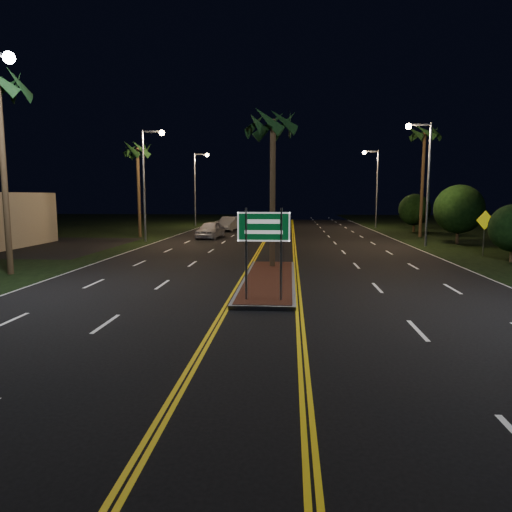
# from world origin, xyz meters

# --- Properties ---
(ground) EXTENTS (120.00, 120.00, 0.00)m
(ground) POSITION_xyz_m (0.00, 0.00, 0.00)
(ground) COLOR black
(ground) RESTS_ON ground
(median_island) EXTENTS (2.25, 10.25, 0.17)m
(median_island) POSITION_xyz_m (0.00, 7.00, 0.08)
(median_island) COLOR gray
(median_island) RESTS_ON ground
(highway_sign) EXTENTS (1.80, 0.08, 3.20)m
(highway_sign) POSITION_xyz_m (0.00, 2.80, 2.40)
(highway_sign) COLOR gray
(highway_sign) RESTS_ON ground
(streetlight_left_mid) EXTENTS (1.91, 0.44, 9.00)m
(streetlight_left_mid) POSITION_xyz_m (-10.61, 24.00, 5.66)
(streetlight_left_mid) COLOR gray
(streetlight_left_mid) RESTS_ON ground
(streetlight_left_far) EXTENTS (1.91, 0.44, 9.00)m
(streetlight_left_far) POSITION_xyz_m (-10.61, 44.00, 5.66)
(streetlight_left_far) COLOR gray
(streetlight_left_far) RESTS_ON ground
(streetlight_right_mid) EXTENTS (1.91, 0.44, 9.00)m
(streetlight_right_mid) POSITION_xyz_m (10.61, 22.00, 5.66)
(streetlight_right_mid) COLOR gray
(streetlight_right_mid) RESTS_ON ground
(streetlight_right_far) EXTENTS (1.91, 0.44, 9.00)m
(streetlight_right_far) POSITION_xyz_m (10.61, 42.00, 5.66)
(streetlight_right_far) COLOR gray
(streetlight_right_far) RESTS_ON ground
(palm_median) EXTENTS (2.40, 2.40, 8.30)m
(palm_median) POSITION_xyz_m (0.00, 10.50, 7.28)
(palm_median) COLOR #382819
(palm_median) RESTS_ON ground
(palm_left_far) EXTENTS (2.40, 2.40, 8.80)m
(palm_left_far) POSITION_xyz_m (-12.80, 28.00, 7.75)
(palm_left_far) COLOR #382819
(palm_left_far) RESTS_ON ground
(palm_right_far) EXTENTS (2.40, 2.40, 10.30)m
(palm_right_far) POSITION_xyz_m (12.80, 30.00, 9.14)
(palm_right_far) COLOR #382819
(palm_right_far) RESTS_ON ground
(shrub_mid) EXTENTS (3.78, 3.78, 4.62)m
(shrub_mid) POSITION_xyz_m (14.00, 24.00, 2.73)
(shrub_mid) COLOR #382819
(shrub_mid) RESTS_ON ground
(shrub_far) EXTENTS (3.24, 3.24, 3.96)m
(shrub_far) POSITION_xyz_m (13.80, 36.00, 2.34)
(shrub_far) COLOR #382819
(shrub_far) RESTS_ON ground
(car_near) EXTENTS (2.89, 5.51, 1.76)m
(car_near) POSITION_xyz_m (-6.21, 27.55, 0.88)
(car_near) COLOR silver
(car_near) RESTS_ON ground
(car_far) EXTENTS (3.11, 5.55, 1.75)m
(car_far) POSITION_xyz_m (-5.76, 36.67, 0.87)
(car_far) COLOR #B8BCC3
(car_far) RESTS_ON ground
(warning_sign) EXTENTS (1.16, 0.31, 2.84)m
(warning_sign) POSITION_xyz_m (13.00, 16.67, 1.88)
(warning_sign) COLOR gray
(warning_sign) RESTS_ON ground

